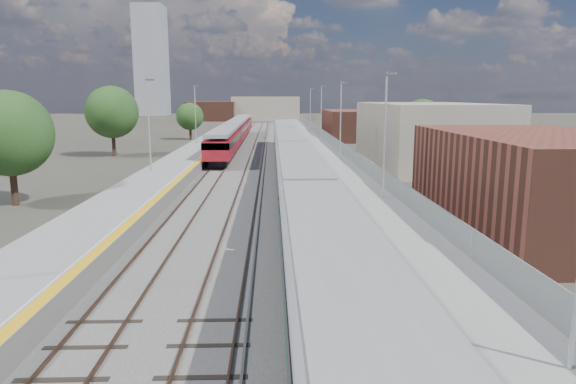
{
  "coord_description": "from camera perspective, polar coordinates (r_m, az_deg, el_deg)",
  "views": [
    {
      "loc": [
        -0.14,
        -8.52,
        7.12
      ],
      "look_at": [
        0.68,
        17.75,
        2.2
      ],
      "focal_mm": 32.0,
      "sensor_mm": 36.0,
      "label": 1
    }
  ],
  "objects": [
    {
      "name": "ground",
      "position": [
        58.95,
        -1.64,
        3.66
      ],
      "size": [
        320.0,
        320.0,
        0.0
      ],
      "primitive_type": "plane",
      "color": "#47443A",
      "rests_on": "ground"
    },
    {
      "name": "ballast_bed",
      "position": [
        61.47,
        -3.75,
        3.95
      ],
      "size": [
        10.5,
        155.0,
        0.06
      ],
      "primitive_type": "cube",
      "color": "#565451",
      "rests_on": "ground"
    },
    {
      "name": "tracks",
      "position": [
        63.11,
        -3.16,
        4.2
      ],
      "size": [
        8.96,
        160.0,
        0.17
      ],
      "color": "#4C3323",
      "rests_on": "ground"
    },
    {
      "name": "platform_right",
      "position": [
        61.6,
        3.28,
        4.45
      ],
      "size": [
        4.7,
        155.0,
        8.52
      ],
      "color": "slate",
      "rests_on": "ground"
    },
    {
      "name": "platform_left",
      "position": [
        62.01,
        -10.07,
        4.32
      ],
      "size": [
        4.3,
        155.0,
        8.52
      ],
      "color": "slate",
      "rests_on": "ground"
    },
    {
      "name": "buildings",
      "position": [
        148.26,
        -8.95,
        11.86
      ],
      "size": [
        72.0,
        185.5,
        40.0
      ],
      "color": "brown",
      "rests_on": "ground"
    },
    {
      "name": "green_train",
      "position": [
        40.65,
        0.54,
        3.54
      ],
      "size": [
        2.74,
        76.33,
        3.02
      ],
      "color": "black",
      "rests_on": "ground"
    },
    {
      "name": "red_train",
      "position": [
        76.46,
        -5.85,
        6.72
      ],
      "size": [
        2.71,
        54.97,
        3.42
      ],
      "color": "black",
      "rests_on": "ground"
    },
    {
      "name": "tree_a",
      "position": [
        37.89,
        -28.6,
        5.73
      ],
      "size": [
        5.56,
        5.56,
        7.54
      ],
      "color": "#382619",
      "rests_on": "ground"
    },
    {
      "name": "tree_b",
      "position": [
        64.85,
        -18.99,
        8.39
      ],
      "size": [
        6.16,
        6.16,
        8.35
      ],
      "color": "#382619",
      "rests_on": "ground"
    },
    {
      "name": "tree_c",
      "position": [
        86.95,
        -10.85,
        8.24
      ],
      "size": [
        4.49,
        4.49,
        6.08
      ],
      "color": "#382619",
      "rests_on": "ground"
    },
    {
      "name": "tree_d",
      "position": [
        69.13,
        14.69,
        7.89
      ],
      "size": [
        5.0,
        5.0,
        6.78
      ],
      "color": "#382619",
      "rests_on": "ground"
    }
  ]
}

